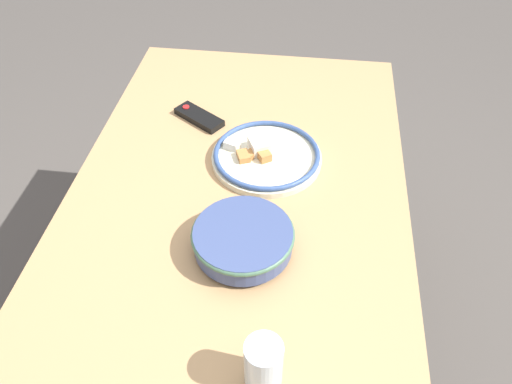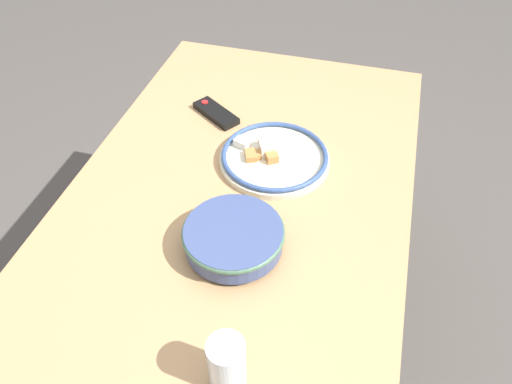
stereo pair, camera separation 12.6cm
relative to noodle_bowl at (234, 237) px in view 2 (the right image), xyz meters
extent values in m
plane|color=#4C4742|center=(0.15, 0.04, -0.81)|extent=(8.00, 8.00, 0.00)
cube|color=tan|center=(0.15, 0.04, -0.06)|extent=(1.52, 0.89, 0.04)
cylinder|color=tan|center=(0.84, -0.33, -0.44)|extent=(0.06, 0.06, 0.73)
cylinder|color=tan|center=(0.84, 0.42, -0.44)|extent=(0.06, 0.06, 0.73)
cylinder|color=#384775|center=(0.00, 0.00, -0.03)|extent=(0.10, 0.10, 0.01)
cylinder|color=#384775|center=(0.00, 0.00, 0.00)|extent=(0.23, 0.23, 0.05)
cylinder|color=#B75B23|center=(0.00, 0.00, 0.00)|extent=(0.21, 0.21, 0.05)
torus|color=#42664C|center=(0.00, 0.00, 0.02)|extent=(0.24, 0.24, 0.01)
cylinder|color=beige|center=(0.32, -0.02, -0.03)|extent=(0.31, 0.31, 0.02)
torus|color=#334C7F|center=(0.32, -0.02, -0.01)|extent=(0.30, 0.30, 0.01)
cube|color=#B2753D|center=(0.31, -0.01, -0.01)|extent=(0.05, 0.05, 0.02)
cube|color=silver|center=(0.34, 0.01, 0.00)|extent=(0.08, 0.07, 0.04)
cube|color=#B2753D|center=(0.30, 0.04, -0.01)|extent=(0.05, 0.05, 0.02)
cube|color=#B2753D|center=(0.32, 0.02, -0.01)|extent=(0.06, 0.05, 0.02)
cube|color=silver|center=(0.35, 0.08, -0.01)|extent=(0.04, 0.05, 0.02)
cube|color=black|center=(0.49, 0.21, -0.03)|extent=(0.14, 0.17, 0.02)
cylinder|color=red|center=(0.52, 0.26, -0.02)|extent=(0.02, 0.02, 0.00)
cylinder|color=silver|center=(-0.31, -0.08, 0.02)|extent=(0.07, 0.07, 0.12)
camera|label=1|loc=(-0.73, -0.12, 0.88)|focal=35.00mm
camera|label=2|loc=(-0.71, -0.25, 0.88)|focal=35.00mm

